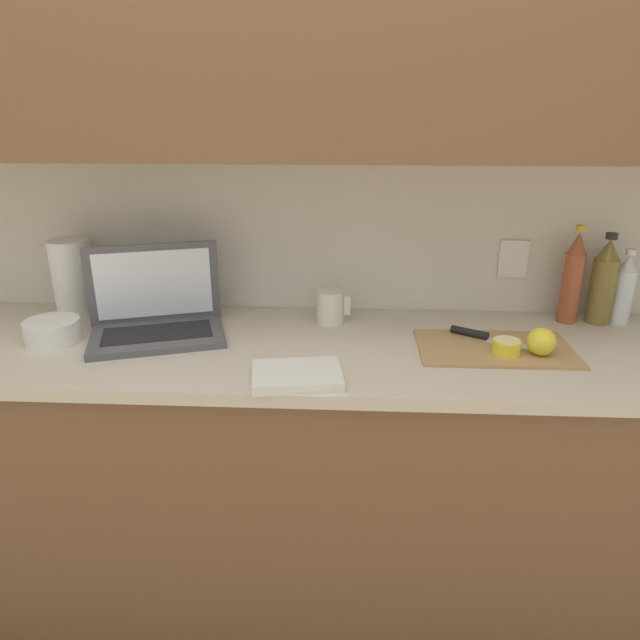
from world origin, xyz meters
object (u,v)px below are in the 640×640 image
(paper_towel_roll, at_px, (73,278))
(bottle_oil_tall, at_px, (603,282))
(laptop, at_px, (156,314))
(bowl_white, at_px, (53,331))
(knife, at_px, (482,336))
(cutting_board, at_px, (495,348))
(bottle_green_soda, at_px, (572,279))
(bottle_water_clear, at_px, (623,290))
(lemon_whole_beside, at_px, (541,341))
(measuring_cup, at_px, (331,307))
(lemon_half_cut, at_px, (507,346))

(paper_towel_roll, bearing_deg, bottle_oil_tall, 0.65)
(laptop, xyz_separation_m, bowl_white, (-0.28, -0.08, -0.03))
(bowl_white, relative_size, paper_towel_roll, 0.63)
(paper_towel_roll, bearing_deg, knife, -7.14)
(laptop, distance_m, cutting_board, 0.98)
(bottle_green_soda, height_order, bottle_water_clear, bottle_green_soda)
(bottle_green_soda, xyz_separation_m, paper_towel_roll, (-1.56, -0.02, -0.02))
(lemon_whole_beside, distance_m, measuring_cup, 0.62)
(cutting_board, bearing_deg, lemon_half_cut, -64.88)
(knife, height_order, bottle_water_clear, bottle_water_clear)
(bottle_green_soda, relative_size, bottle_water_clear, 1.30)
(lemon_whole_beside, height_order, bottle_water_clear, bottle_water_clear)
(laptop, relative_size, knife, 1.70)
(cutting_board, xyz_separation_m, bottle_water_clear, (0.43, 0.24, 0.10))
(measuring_cup, bearing_deg, knife, -16.09)
(cutting_board, height_order, measuring_cup, measuring_cup)
(laptop, height_order, lemon_half_cut, laptop)
(bottle_oil_tall, xyz_separation_m, bowl_white, (-1.62, -0.24, -0.10))
(bottle_oil_tall, bearing_deg, measuring_cup, -176.59)
(bottle_oil_tall, xyz_separation_m, bottle_water_clear, (0.06, -0.00, -0.02))
(cutting_board, relative_size, knife, 1.66)
(lemon_whole_beside, height_order, measuring_cup, measuring_cup)
(bottle_green_soda, relative_size, bowl_white, 1.98)
(laptop, xyz_separation_m, measuring_cup, (0.51, 0.12, -0.01))
(measuring_cup, bearing_deg, cutting_board, -21.87)
(laptop, distance_m, lemon_whole_beside, 1.09)
(lemon_whole_beside, bearing_deg, bottle_green_soda, 59.34)
(lemon_whole_beside, xyz_separation_m, measuring_cup, (-0.57, 0.23, 0.01))
(lemon_whole_beside, bearing_deg, bottle_water_clear, 40.82)
(bottle_water_clear, xyz_separation_m, measuring_cup, (-0.90, -0.05, -0.05))
(bottle_water_clear, distance_m, paper_towel_roll, 1.72)
(lemon_whole_beside, relative_size, bottle_oil_tall, 0.27)
(laptop, relative_size, lemon_half_cut, 5.81)
(bottle_green_soda, distance_m, bottle_water_clear, 0.16)
(cutting_board, xyz_separation_m, bowl_white, (-1.26, -0.01, 0.03))
(lemon_half_cut, height_order, measuring_cup, measuring_cup)
(laptop, xyz_separation_m, cutting_board, (0.98, -0.07, -0.06))
(cutting_board, height_order, bottle_water_clear, bottle_water_clear)
(knife, distance_m, lemon_half_cut, 0.11)
(bottle_green_soda, distance_m, bowl_white, 1.55)
(lemon_whole_beside, bearing_deg, knife, 142.04)
(bottle_oil_tall, relative_size, bowl_white, 1.83)
(knife, bearing_deg, bottle_oil_tall, 54.44)
(laptop, xyz_separation_m, lemon_whole_beside, (1.08, -0.11, -0.01))
(laptop, distance_m, bowl_white, 0.29)
(lemon_whole_beside, bearing_deg, lemon_half_cut, 177.62)
(bottle_green_soda, bearing_deg, lemon_whole_beside, -120.66)
(bottle_green_soda, bearing_deg, laptop, -172.38)
(lemon_half_cut, distance_m, measuring_cup, 0.54)
(bottle_green_soda, distance_m, paper_towel_roll, 1.56)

